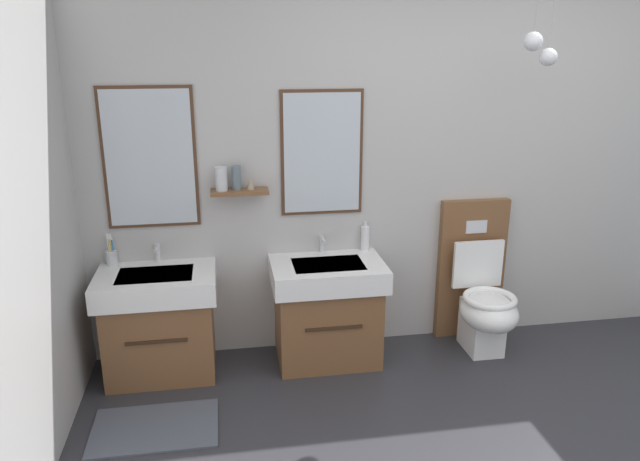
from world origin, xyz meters
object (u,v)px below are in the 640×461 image
(toilet, at_px, (479,294))
(toothbrush_cup, at_px, (111,256))
(soap_dispenser, at_px, (365,238))
(vanity_sink_right, at_px, (327,309))
(vanity_sink_left, at_px, (160,320))

(toilet, bearing_deg, toothbrush_cup, 176.18)
(toothbrush_cup, bearing_deg, toilet, -3.82)
(toothbrush_cup, distance_m, soap_dispenser, 1.64)
(vanity_sink_right, relative_size, toothbrush_cup, 3.46)
(vanity_sink_left, bearing_deg, soap_dispenser, 7.98)
(toilet, xyz_separation_m, toothbrush_cup, (-2.41, 0.16, 0.37))
(toilet, relative_size, soap_dispenser, 4.92)
(toilet, bearing_deg, vanity_sink_left, -179.48)
(vanity_sink_right, height_order, toilet, toilet)
(toilet, xyz_separation_m, soap_dispenser, (-0.77, 0.17, 0.39))
(soap_dispenser, bearing_deg, toilet, -12.48)
(soap_dispenser, bearing_deg, vanity_sink_right, -146.79)
(toothbrush_cup, xyz_separation_m, soap_dispenser, (1.64, 0.01, 0.03))
(vanity_sink_right, xyz_separation_m, toilet, (1.06, 0.02, 0.02))
(vanity_sink_left, bearing_deg, toothbrush_cup, 147.32)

